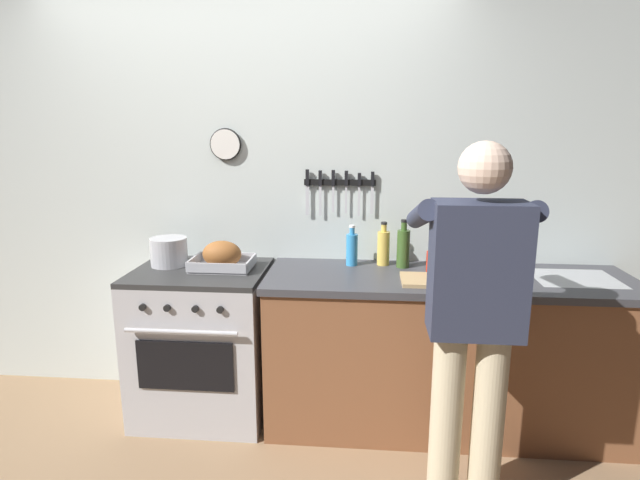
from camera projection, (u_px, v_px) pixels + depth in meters
The scene contains 13 objects.
wall_back at pixel (249, 193), 3.19m from camera, with size 6.00×0.13×2.60m.
counter_block at pixel (446, 350), 2.92m from camera, with size 2.03×0.65×0.90m.
stove at pixel (203, 342), 3.05m from camera, with size 0.76×0.67×0.90m.
person_cook at pixel (473, 311), 2.15m from camera, with size 0.51×0.63×1.66m.
roasting_pan at pixel (222, 257), 2.95m from camera, with size 0.35×0.26×0.17m.
stock_pot at pixel (169, 252), 3.02m from camera, with size 0.22×0.22×0.17m.
cutting_board at pixel (435, 280), 2.71m from camera, with size 0.36×0.24×0.02m, color tan.
bottle_hot_sauce at pixel (431, 262), 2.85m from camera, with size 0.05×0.05×0.18m.
bottle_olive_oil at pixel (403, 247), 2.98m from camera, with size 0.08×0.08×0.28m.
bottle_cooking_oil at pixel (383, 247), 3.03m from camera, with size 0.07×0.07×0.26m.
bottle_wine_red at pixel (456, 248), 2.94m from camera, with size 0.08×0.08×0.30m.
bottle_dish_soap at pixel (352, 249), 3.02m from camera, with size 0.07×0.07×0.24m.
bottle_vinegar at pixel (482, 252), 2.93m from camera, with size 0.06×0.06×0.24m.
Camera 1 is at (0.73, -1.77, 1.72)m, focal length 28.61 mm.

